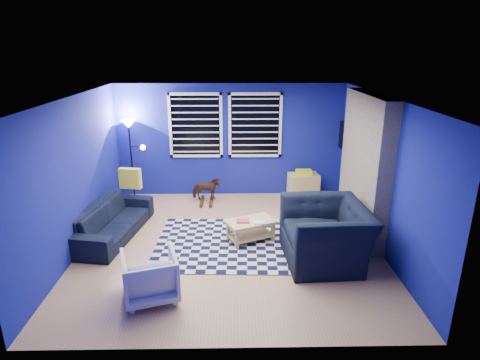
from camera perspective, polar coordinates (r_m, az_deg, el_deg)
The scene contains 18 objects.
floor at distance 7.01m, azimuth -1.44°, elevation -9.13°, with size 5.00×5.00×0.00m, color tan.
ceiling at distance 6.25m, azimuth -1.63°, elevation 11.61°, with size 5.00×5.00×0.00m, color white.
wall_back at distance 8.93m, azimuth -1.42°, elevation 5.59°, with size 5.00×5.00×0.00m, color navy.
wall_left at distance 7.00m, azimuth -22.44°, elevation 0.48°, with size 5.00×5.00×0.00m, color navy.
wall_right at distance 6.96m, azimuth 19.52°, elevation 0.72°, with size 5.00×5.00×0.00m, color navy.
fireplace at distance 7.38m, azimuth 17.15°, elevation 1.52°, with size 0.65×2.00×2.50m.
window_left at distance 8.86m, azimuth -6.34°, elevation 7.69°, with size 1.17×0.06×1.42m.
window_right at distance 8.83m, azimuth 2.17°, elevation 7.76°, with size 1.17×0.06×1.42m.
tv at distance 8.74m, azimuth 14.89°, elevation 5.69°, with size 0.07×1.00×0.58m.
rug at distance 7.02m, azimuth -1.56°, elevation -8.99°, with size 2.50×2.00×0.02m, color black.
sofa at distance 7.53m, azimuth -17.70°, elevation -5.49°, with size 0.79×2.03×0.59m, color black.
armchair_big at distance 6.49m, azimuth 12.07°, elevation -7.44°, with size 1.23×1.41×0.92m, color black.
armchair_bent at distance 5.65m, azimuth -12.69°, elevation -13.15°, with size 0.70×0.72×0.66m, color gray.
rocking_horse at distance 8.67m, azimuth -4.83°, elevation -1.29°, with size 0.59×0.27×0.50m, color #4B2718.
coffee_table at distance 6.99m, azimuth 1.51°, elevation -6.59°, with size 0.94×0.76×0.41m.
cabinet at distance 9.10m, azimuth 8.98°, elevation -0.74°, with size 0.69×0.50×0.63m.
floor_lamp at distance 8.92m, azimuth -15.34°, elevation 6.20°, with size 0.48×0.30×1.76m.
throw_pillow at distance 8.12m, azimuth -15.34°, elevation 0.23°, with size 0.42×0.13×0.40m, color yellow.
Camera 1 is at (0.06, -6.20, 3.26)m, focal length 30.00 mm.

